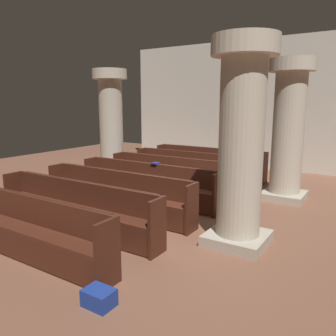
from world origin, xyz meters
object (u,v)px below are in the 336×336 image
(pew_row_5, at_px, (76,206))
(kneeler_box_blue, at_px, (99,298))
(pew_row_2, at_px, (172,174))
(pew_row_4, at_px, (116,192))
(hymn_book, at_px, (156,163))
(pillar_aisle_rear, at_px, (241,141))
(pew_row_3, at_px, (148,182))
(pillar_far_side, at_px, (111,122))
(pew_row_6, at_px, (21,224))
(pillar_aisle_side, at_px, (288,128))
(pew_row_0, at_px, (209,161))
(pew_row_1, at_px, (192,167))
(lectern, at_px, (241,158))

(pew_row_5, relative_size, kneeler_box_blue, 10.24)
(pew_row_2, xyz_separation_m, pew_row_5, (0.00, -3.34, 0.00))
(pew_row_4, height_order, hymn_book, hymn_book)
(pillar_aisle_rear, bearing_deg, kneeler_box_blue, -105.51)
(pew_row_3, bearing_deg, pillar_far_side, 146.77)
(pew_row_4, distance_m, pew_row_6, 2.22)
(pew_row_5, distance_m, pillar_aisle_side, 5.16)
(pillar_aisle_side, height_order, pillar_aisle_rear, same)
(pew_row_0, xyz_separation_m, pew_row_2, (0.00, -2.22, 0.00))
(pillar_aisle_side, distance_m, hymn_book, 3.26)
(pillar_far_side, relative_size, kneeler_box_blue, 9.32)
(pew_row_6, relative_size, pillar_aisle_side, 1.10)
(pew_row_2, bearing_deg, pew_row_6, -90.00)
(pew_row_4, bearing_deg, pew_row_5, -90.00)
(pew_row_1, bearing_deg, pillar_aisle_side, -4.78)
(pew_row_4, bearing_deg, kneeler_box_blue, -52.78)
(pew_row_4, bearing_deg, lectern, 84.08)
(kneeler_box_blue, bearing_deg, pew_row_6, 169.23)
(pew_row_5, xyz_separation_m, pew_row_6, (0.00, -1.11, 0.00))
(pillar_aisle_side, bearing_deg, pillar_far_side, -177.07)
(pew_row_4, relative_size, pew_row_5, 1.00)
(pew_row_4, bearing_deg, pillar_aisle_side, 49.19)
(pew_row_0, relative_size, lectern, 3.39)
(pew_row_2, relative_size, pillar_aisle_side, 1.10)
(pew_row_6, height_order, pillar_aisle_side, pillar_aisle_side)
(pew_row_0, distance_m, pillar_aisle_side, 3.25)
(pew_row_4, bearing_deg, pillar_far_side, 132.88)
(hymn_book, bearing_deg, pillar_aisle_side, 35.08)
(pillar_far_side, bearing_deg, pew_row_6, -62.49)
(pew_row_0, relative_size, pew_row_6, 1.00)
(pew_row_0, height_order, kneeler_box_blue, pew_row_0)
(pillar_far_side, relative_size, pillar_aisle_rear, 1.00)
(pew_row_5, bearing_deg, pillar_aisle_rear, 21.81)
(pew_row_3, height_order, lectern, lectern)
(pew_row_3, distance_m, pew_row_5, 2.22)
(pew_row_5, height_order, kneeler_box_blue, pew_row_5)
(pew_row_4, height_order, pillar_aisle_rear, pillar_aisle_rear)
(pew_row_4, distance_m, lectern, 5.81)
(pew_row_6, relative_size, hymn_book, 18.77)
(pillar_far_side, height_order, kneeler_box_blue, pillar_far_side)
(pew_row_1, height_order, pew_row_4, same)
(lectern, bearing_deg, pillar_far_side, -137.74)
(pew_row_1, height_order, pew_row_6, same)
(pew_row_4, distance_m, pillar_far_side, 4.07)
(pew_row_6, bearing_deg, pillar_far_side, 117.51)
(pillar_aisle_side, xyz_separation_m, hymn_book, (-2.58, -1.81, -0.81))
(pew_row_0, relative_size, pew_row_2, 1.00)
(pew_row_2, xyz_separation_m, lectern, (0.60, 3.56, -0.04))
(kneeler_box_blue, bearing_deg, pillar_aisle_rear, 74.49)
(pew_row_1, xyz_separation_m, pew_row_3, (0.00, -2.22, 0.00))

